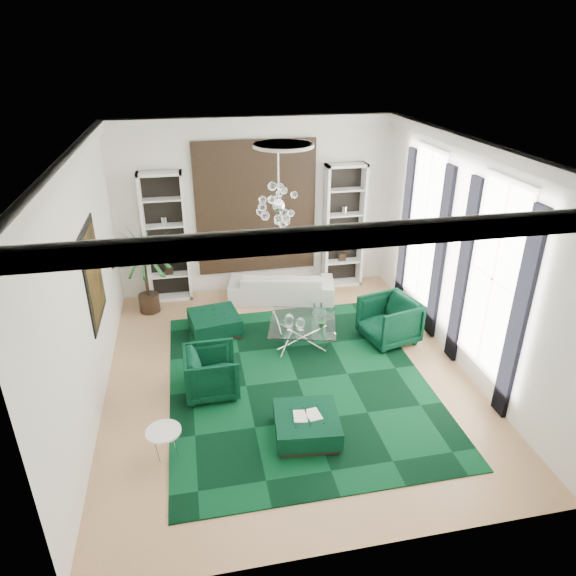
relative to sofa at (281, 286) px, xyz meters
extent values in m
cube|color=tan|center=(-0.42, -2.75, -0.34)|extent=(6.00, 7.00, 0.02)
cube|color=white|center=(-0.42, -2.75, 3.48)|extent=(6.00, 7.00, 0.02)
cube|color=white|center=(-0.42, 0.76, 1.57)|extent=(6.00, 0.02, 3.80)
cube|color=white|center=(-0.42, -6.26, 1.57)|extent=(6.00, 0.02, 3.80)
cube|color=white|center=(-3.43, -2.75, 1.57)|extent=(0.02, 7.00, 3.80)
cube|color=white|center=(2.59, -2.75, 1.57)|extent=(0.02, 7.00, 3.80)
cylinder|color=white|center=(-0.42, -2.45, 3.44)|extent=(0.90, 0.90, 0.05)
cube|color=black|center=(-0.42, 0.71, 1.57)|extent=(2.50, 0.06, 2.80)
cube|color=black|center=(-3.39, -2.15, 1.52)|extent=(0.04, 1.30, 1.60)
cube|color=white|center=(2.57, -3.65, 1.57)|extent=(0.03, 1.10, 2.90)
cube|color=black|center=(2.54, -4.43, 1.32)|extent=(0.07, 0.30, 3.25)
cube|color=black|center=(2.54, -2.87, 1.32)|extent=(0.07, 0.30, 3.25)
cube|color=white|center=(2.57, -1.25, 1.57)|extent=(0.03, 1.10, 2.90)
cube|color=black|center=(2.54, -2.03, 1.32)|extent=(0.07, 0.30, 3.25)
cube|color=black|center=(2.54, -0.47, 1.32)|extent=(0.07, 0.30, 3.25)
cube|color=black|center=(-0.30, -3.02, -0.32)|extent=(4.20, 5.00, 0.02)
imported|color=silver|center=(0.00, 0.00, 0.00)|extent=(2.40, 1.34, 0.66)
imported|color=black|center=(-1.71, -3.05, 0.06)|extent=(0.86, 0.84, 0.77)
imported|color=black|center=(1.66, -2.08, 0.10)|extent=(1.13, 1.11, 0.85)
cube|color=black|center=(-1.54, -1.16, -0.13)|extent=(1.03, 1.03, 0.40)
cube|color=black|center=(-0.46, -4.36, -0.15)|extent=(0.99, 0.99, 0.36)
cube|color=white|center=(-0.46, -4.36, 0.04)|extent=(0.40, 0.26, 0.03)
cylinder|color=white|center=(-2.43, -4.39, -0.10)|extent=(0.60, 0.60, 0.45)
imported|color=#1C5B25|center=(0.37, -2.07, 0.21)|extent=(0.17, 0.16, 0.25)
camera|label=1|loc=(-1.85, -9.93, 4.79)|focal=32.00mm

